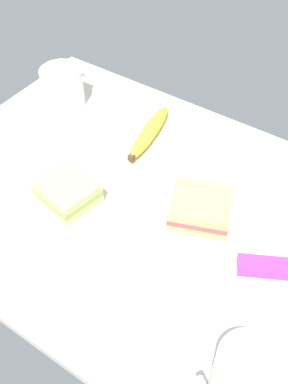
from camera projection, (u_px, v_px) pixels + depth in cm
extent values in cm
cube|color=beige|center=(144.00, 206.00, 86.40)|extent=(90.00, 64.00, 2.00)
cylinder|color=silver|center=(245.00, 376.00, 58.57)|extent=(8.60, 8.60, 10.49)
cylinder|color=black|center=(252.00, 362.00, 55.06)|extent=(7.56, 7.56, 0.40)
cylinder|color=white|center=(63.00, 88.00, 103.12)|extent=(9.48, 9.48, 9.11)
cylinder|color=tan|center=(60.00, 72.00, 100.13)|extent=(8.34, 8.34, 0.40)
cylinder|color=white|center=(80.00, 73.00, 106.42)|extent=(4.28, 1.26, 1.20)
cube|color=tan|center=(200.00, 213.00, 82.93)|extent=(13.54, 12.92, 1.60)
cube|color=#C14C4C|center=(201.00, 208.00, 81.89)|extent=(13.54, 12.92, 1.20)
cube|color=tan|center=(201.00, 203.00, 80.86)|extent=(13.54, 12.92, 1.60)
cube|color=#DBB77A|center=(68.00, 196.00, 85.65)|extent=(11.61, 10.81, 1.60)
cube|color=#8CB24C|center=(68.00, 191.00, 84.62)|extent=(11.61, 10.81, 1.20)
cube|color=#DBB77A|center=(67.00, 186.00, 83.58)|extent=(11.61, 10.81, 1.60)
ellipsoid|color=yellow|center=(150.00, 132.00, 97.16)|extent=(6.29, 19.15, 3.29)
cube|color=#4C3819|center=(131.00, 158.00, 91.67)|extent=(1.20, 1.20, 1.20)
cube|color=purple|center=(280.00, 269.00, 74.49)|extent=(14.19, 9.56, 2.00)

